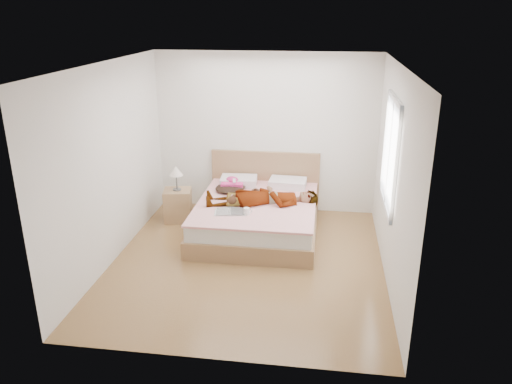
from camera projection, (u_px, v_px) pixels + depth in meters
ground at (247, 262)px, 6.71m from camera, size 4.00×4.00×0.00m
woman at (263, 195)px, 7.37m from camera, size 1.78×0.96×0.23m
hair at (231, 187)px, 7.89m from camera, size 0.60×0.67×0.08m
phone at (234, 181)px, 7.79m from camera, size 0.06×0.09×0.05m
room_shell at (390, 154)px, 6.24m from camera, size 4.00×4.00×4.00m
bed at (258, 214)px, 7.58m from camera, size 1.80×2.08×1.00m
towel at (232, 184)px, 7.95m from camera, size 0.36×0.30×0.18m
magazine at (231, 212)px, 7.03m from camera, size 0.48×0.36×0.03m
coffee_mug at (247, 211)px, 6.94m from camera, size 0.13×0.10×0.10m
plush_toy at (232, 200)px, 7.27m from camera, size 0.18×0.25×0.13m
nightstand at (178, 203)px, 7.95m from camera, size 0.48×0.44×0.91m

